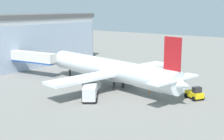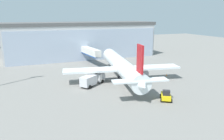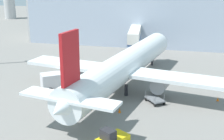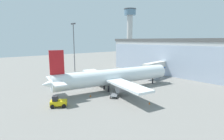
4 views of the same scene
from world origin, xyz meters
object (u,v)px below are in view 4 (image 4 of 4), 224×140
at_px(jet_bridge, 156,66).
at_px(safety_cone_nose, 90,96).
at_px(airplane, 113,77).
at_px(control_tower, 130,27).
at_px(pushback_tug, 58,102).
at_px(safety_cone_wingtip, 149,103).
at_px(catering_truck, 90,80).
at_px(baggage_cart, 114,95).
at_px(apron_light_mast, 74,44).

height_order(jet_bridge, safety_cone_nose, jet_bridge).
bearing_deg(airplane, safety_cone_nose, -161.49).
height_order(control_tower, pushback_tug, control_tower).
bearing_deg(safety_cone_wingtip, catering_truck, -179.06).
bearing_deg(baggage_cart, apron_light_mast, -143.73).
bearing_deg(apron_light_mast, pushback_tug, -33.53).
bearing_deg(baggage_cart, airplane, -167.72).
xyz_separation_m(airplane, safety_cone_nose, (1.08, -8.14, -3.31)).
relative_size(apron_light_mast, baggage_cart, 6.34).
bearing_deg(baggage_cart, pushback_tug, -52.05).
bearing_deg(airplane, apron_light_mast, 90.85).
height_order(jet_bridge, apron_light_mast, apron_light_mast).
distance_m(jet_bridge, airplane, 22.56).
relative_size(baggage_cart, safety_cone_nose, 5.79).
height_order(apron_light_mast, pushback_tug, apron_light_mast).
relative_size(apron_light_mast, safety_cone_wingtip, 36.71).
xyz_separation_m(apron_light_mast, airplane, (31.48, -5.61, -8.29)).
bearing_deg(control_tower, safety_cone_wingtip, -43.77).
xyz_separation_m(apron_light_mast, pushback_tug, (33.56, -22.24, -10.90)).
relative_size(airplane, pushback_tug, 9.95).
bearing_deg(safety_cone_wingtip, jet_bridge, 122.61).
xyz_separation_m(catering_truck, pushback_tug, (10.77, -14.80, -0.49)).
relative_size(airplane, catering_truck, 5.13).
bearing_deg(control_tower, safety_cone_nose, -51.76).
xyz_separation_m(apron_light_mast, baggage_cart, (36.50, -9.64, -11.37)).
bearing_deg(jet_bridge, catering_truck, 158.67).
bearing_deg(safety_cone_wingtip, apron_light_mast, 171.02).
distance_m(catering_truck, safety_cone_nose, 11.69).
distance_m(airplane, pushback_tug, 16.96).
relative_size(control_tower, safety_cone_nose, 65.50).
relative_size(airplane, safety_cone_wingtip, 67.23).
distance_m(baggage_cart, safety_cone_wingtip, 8.69).
xyz_separation_m(catering_truck, baggage_cart, (13.70, -2.20, -0.97)).
bearing_deg(catering_truck, baggage_cart, -44.98).
xyz_separation_m(jet_bridge, safety_cone_nose, (3.07, -30.61, -3.90)).
distance_m(airplane, safety_cone_nose, 8.85).
bearing_deg(pushback_tug, jet_bridge, 37.77).
bearing_deg(catering_truck, safety_cone_nose, -68.73).
bearing_deg(airplane, pushback_tug, -161.92).
distance_m(apron_light_mast, catering_truck, 26.14).
distance_m(control_tower, pushback_tug, 105.22).
bearing_deg(jet_bridge, control_tower, 45.67).
xyz_separation_m(catering_truck, safety_cone_nose, (9.77, -6.31, -1.19)).
distance_m(apron_light_mast, airplane, 33.04).
height_order(control_tower, catering_truck, control_tower).
xyz_separation_m(pushback_tug, safety_cone_wingtip, (11.24, 15.16, -0.70)).
height_order(baggage_cart, safety_cone_nose, baggage_cart).
height_order(apron_light_mast, safety_cone_wingtip, apron_light_mast).
xyz_separation_m(apron_light_mast, safety_cone_wingtip, (44.80, -7.08, -11.60)).
height_order(apron_light_mast, airplane, apron_light_mast).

